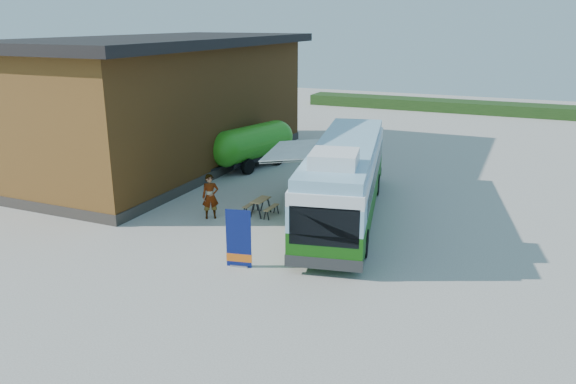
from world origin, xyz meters
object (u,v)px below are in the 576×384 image
at_px(picnic_table, 261,203).
at_px(person_b, 307,166).
at_px(person_a, 210,196).
at_px(banner, 239,244).
at_px(slurry_tanker, 253,144).
at_px(bus, 345,177).

bearing_deg(picnic_table, person_b, 91.88).
xyz_separation_m(picnic_table, person_a, (-1.84, -1.25, 0.45)).
xyz_separation_m(person_a, person_b, (1.81, 6.92, -0.07)).
distance_m(picnic_table, person_a, 2.27).
height_order(picnic_table, person_b, person_b).
bearing_deg(banner, slurry_tanker, 103.25).
xyz_separation_m(person_b, slurry_tanker, (-4.16, 1.76, 0.52)).
height_order(bus, person_b, bus).
bearing_deg(picnic_table, banner, -70.05).
distance_m(person_a, person_b, 7.15).
relative_size(bus, person_b, 6.95).
height_order(banner, person_a, banner).
bearing_deg(person_a, person_b, 39.29).
bearing_deg(slurry_tanker, banner, -50.83).
relative_size(banner, person_b, 1.15).
relative_size(banner, person_a, 1.07).
relative_size(person_a, person_b, 1.07).
bearing_deg(slurry_tanker, person_a, -60.74).
xyz_separation_m(person_a, slurry_tanker, (-2.35, 8.68, 0.45)).
bearing_deg(person_a, slurry_tanker, 69.11).
bearing_deg(picnic_table, person_a, -144.31).
distance_m(picnic_table, slurry_tanker, 8.58).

